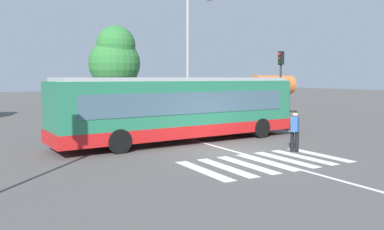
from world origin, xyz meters
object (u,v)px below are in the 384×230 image
at_px(bus_stop_shelter, 272,86).
at_px(parked_car_blue, 141,107).
at_px(pedestrian_crossing_street, 295,129).
at_px(twin_arm_street_lamp, 188,43).
at_px(traffic_light_far_corner, 281,75).
at_px(parked_car_white, 72,109).
at_px(city_transit_bus, 181,109).
at_px(parked_car_charcoal, 108,108).
at_px(background_tree_right, 115,58).

bearing_deg(bus_stop_shelter, parked_car_blue, 154.48).
distance_m(pedestrian_crossing_street, twin_arm_street_lamp, 13.58).
bearing_deg(traffic_light_far_corner, parked_car_white, 143.21).
bearing_deg(traffic_light_far_corner, twin_arm_street_lamp, 138.99).
bearing_deg(bus_stop_shelter, city_transit_bus, -147.83).
xyz_separation_m(traffic_light_far_corner, bus_stop_shelter, (2.84, 4.06, -0.81)).
xyz_separation_m(parked_car_white, bus_stop_shelter, (14.72, -4.83, 1.65)).
bearing_deg(traffic_light_far_corner, parked_car_charcoal, 135.30).
xyz_separation_m(city_transit_bus, twin_arm_street_lamp, (4.87, 8.06, 3.88)).
height_order(parked_car_white, background_tree_right, background_tree_right).
bearing_deg(parked_car_white, pedestrian_crossing_street, -73.75).
bearing_deg(bus_stop_shelter, parked_car_charcoal, 157.31).
xyz_separation_m(pedestrian_crossing_street, twin_arm_street_lamp, (1.98, 12.66, 4.50)).
bearing_deg(bus_stop_shelter, parked_car_white, 161.84).
bearing_deg(city_transit_bus, traffic_light_far_corner, 21.58).
relative_size(parked_car_white, background_tree_right, 0.60).
bearing_deg(parked_car_charcoal, city_transit_bus, -92.42).
distance_m(city_transit_bus, background_tree_right, 18.61).
height_order(pedestrian_crossing_street, bus_stop_shelter, bus_stop_shelter).
bearing_deg(parked_car_charcoal, bus_stop_shelter, -22.69).
relative_size(traffic_light_far_corner, twin_arm_street_lamp, 0.54).
height_order(city_transit_bus, twin_arm_street_lamp, twin_arm_street_lamp).
distance_m(parked_car_blue, background_tree_right, 6.96).
distance_m(parked_car_charcoal, twin_arm_street_lamp, 8.03).
height_order(city_transit_bus, background_tree_right, background_tree_right).
xyz_separation_m(parked_car_blue, bus_stop_shelter, (9.49, -4.53, 1.65)).
xyz_separation_m(pedestrian_crossing_street, bus_stop_shelter, (9.68, 12.50, 1.45)).
distance_m(pedestrian_crossing_street, parked_car_charcoal, 17.67).
bearing_deg(pedestrian_crossing_street, city_transit_bus, 122.11).
distance_m(parked_car_white, twin_arm_street_lamp, 9.66).
distance_m(twin_arm_street_lamp, background_tree_right, 10.24).
distance_m(parked_car_charcoal, parked_car_blue, 2.57).
xyz_separation_m(city_transit_bus, parked_car_charcoal, (0.55, 12.92, -0.82)).
xyz_separation_m(pedestrian_crossing_street, parked_car_white, (-5.05, 17.32, -0.20)).
relative_size(traffic_light_far_corner, bus_stop_shelter, 1.29).
bearing_deg(parked_car_blue, parked_car_charcoal, 168.97).
height_order(city_transit_bus, parked_car_blue, city_transit_bus).
height_order(twin_arm_street_lamp, background_tree_right, twin_arm_street_lamp).
height_order(traffic_light_far_corner, background_tree_right, background_tree_right).
bearing_deg(parked_car_white, city_transit_bus, -80.35).
distance_m(pedestrian_crossing_street, background_tree_right, 23.01).
xyz_separation_m(parked_car_white, parked_car_blue, (5.23, -0.30, 0.00)).
distance_m(parked_car_charcoal, bus_stop_shelter, 13.12).
bearing_deg(traffic_light_far_corner, background_tree_right, 115.41).
bearing_deg(pedestrian_crossing_street, traffic_light_far_corner, 51.00).
xyz_separation_m(parked_car_blue, traffic_light_far_corner, (6.65, -8.59, 2.46)).
relative_size(city_transit_bus, parked_car_blue, 2.71).
xyz_separation_m(city_transit_bus, background_tree_right, (2.95, 18.09, 3.21)).
height_order(pedestrian_crossing_street, traffic_light_far_corner, traffic_light_far_corner).
relative_size(city_transit_bus, pedestrian_crossing_street, 7.21).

